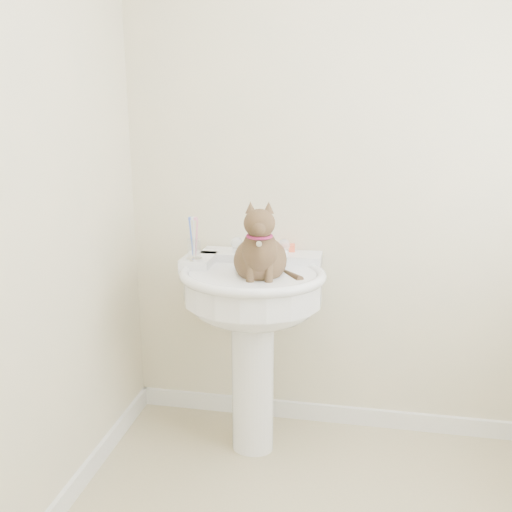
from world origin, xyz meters
The scene contains 7 objects.
wall_back centered at (0.00, 1.10, 1.25)m, with size 2.20×0.00×2.50m, color beige, non-canonical shape.
baseboard_back centered at (0.00, 1.09, 0.04)m, with size 2.20×0.02×0.09m, color white.
pedestal_sink centered at (-0.45, 0.81, 0.70)m, with size 0.65×0.63×0.89m.
faucet centered at (-0.45, 0.97, 0.93)m, with size 0.28×0.12×0.14m.
soap_bar centered at (-0.34, 1.06, 0.90)m, with size 0.09×0.06×0.03m, color #F35D37.
toothbrush_cup centered at (-0.71, 0.83, 0.94)m, with size 0.07×0.07×0.18m.
cat centered at (-0.41, 0.76, 0.94)m, with size 0.25×0.31×0.45m.
Camera 1 is at (-0.02, -1.38, 1.50)m, focal length 38.00 mm.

